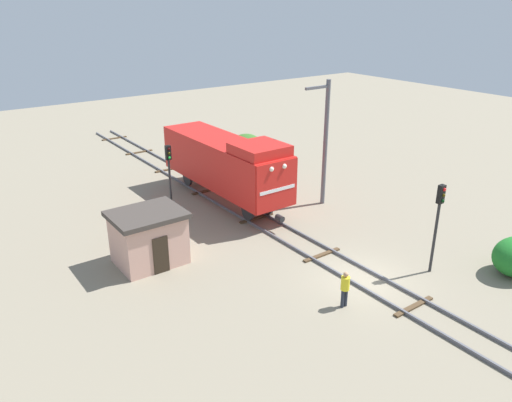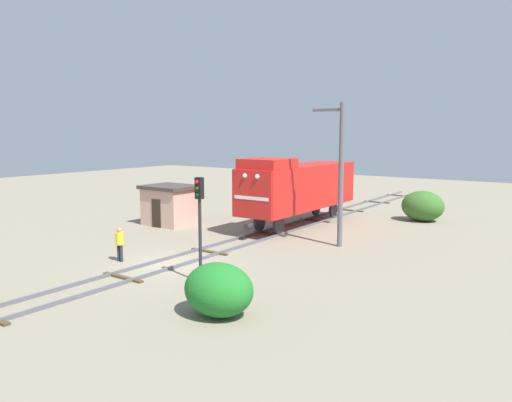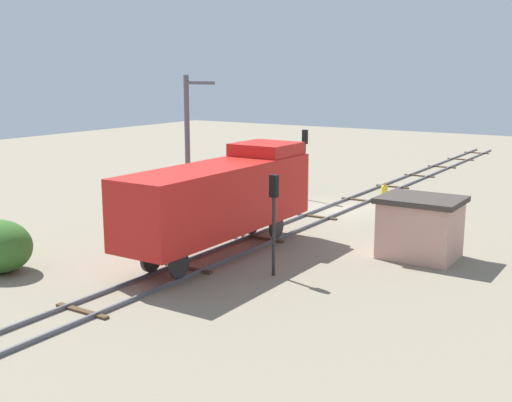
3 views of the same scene
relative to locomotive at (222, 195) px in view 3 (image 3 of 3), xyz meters
name	(u,v)px [view 3 (image 3 of 3)]	position (x,y,z in m)	size (l,w,h in m)	color
ground_plane	(339,209)	(0.00, -12.06, -2.77)	(104.60, 104.60, 0.00)	gray
railway_track	(339,207)	(0.00, -12.06, -2.70)	(2.40, 69.74, 0.16)	#595960
locomotive	(222,195)	(0.00, 0.00, 0.00)	(2.90, 11.60, 4.60)	red
traffic_signal_near	(305,151)	(3.20, -13.45, 0.35)	(0.32, 0.34, 4.51)	#262628
traffic_signal_mid	(274,206)	(-3.40, 1.17, 0.10)	(0.32, 0.34, 4.14)	#262628
worker_near_track	(384,194)	(-2.40, -13.13, -1.78)	(0.38, 0.38, 1.70)	#262B38
catenary_mast	(188,147)	(4.94, -3.81, 1.46)	(1.94, 0.28, 7.97)	#595960
relay_hut	(420,227)	(-7.50, -4.55, -1.38)	(3.50, 2.90, 2.74)	#D19E8C
bush_near	(283,176)	(6.30, -15.98, -1.83)	(2.58, 2.11, 1.88)	#1F7226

